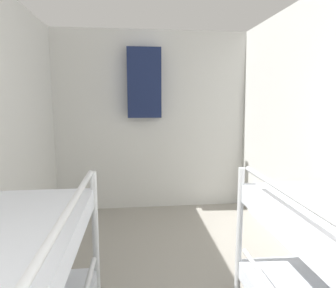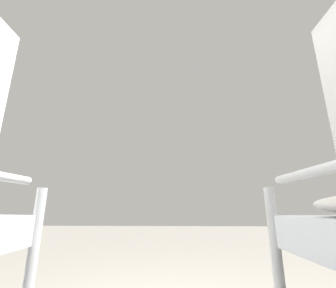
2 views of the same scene
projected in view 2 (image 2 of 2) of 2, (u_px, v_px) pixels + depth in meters
The scene contains 0 objects.
Camera 2 is at (-0.09, 1.61, 0.96)m, focal length 24.00 mm.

